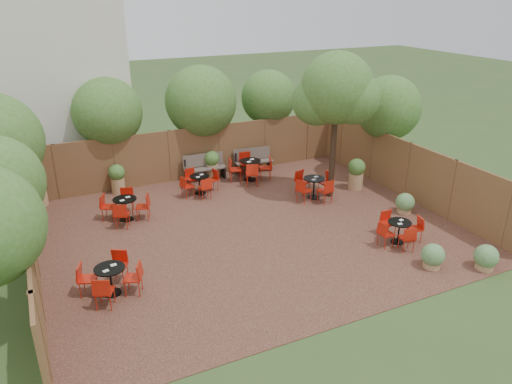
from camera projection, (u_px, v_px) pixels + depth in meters
name	position (u px, v px, depth m)	size (l,w,h in m)	color
ground	(251.00, 230.00, 14.78)	(80.00, 80.00, 0.00)	#354F23
courtyard_paving	(251.00, 230.00, 14.77)	(12.00, 10.00, 0.02)	#341C15
fence_back	(196.00, 153.00, 18.56)	(12.00, 0.08, 2.00)	brown
fence_left	(31.00, 242.00, 12.02)	(0.08, 10.00, 2.00)	brown
fence_right	(407.00, 170.00, 16.76)	(0.08, 10.00, 2.00)	brown
neighbour_building	(52.00, 70.00, 18.12)	(5.00, 4.00, 8.00)	beige
overhang_foliage	(156.00, 126.00, 15.51)	(15.80, 10.66, 2.79)	#37621F
courtyard_tree	(337.00, 93.00, 15.76)	(2.60, 2.50, 5.00)	black
park_bench_left	(204.00, 167.00, 18.51)	(1.62, 0.57, 0.99)	brown
park_bench_right	(253.00, 160.00, 19.32)	(1.57, 0.65, 0.94)	brown
bistro_tables	(233.00, 201.00, 15.72)	(9.38, 7.87, 0.91)	black
planters	(204.00, 175.00, 17.51)	(11.10, 3.94, 1.14)	#9F7A4F
low_shrubs	(439.00, 237.00, 13.66)	(2.28, 4.24, 0.68)	#9F7A4F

